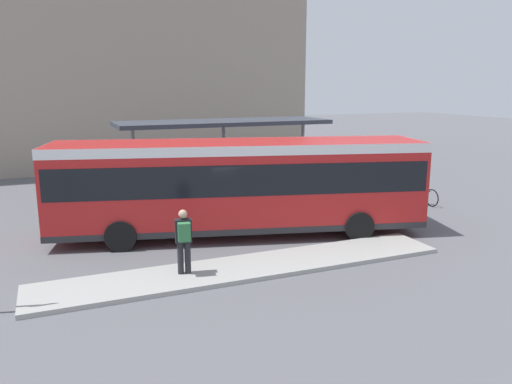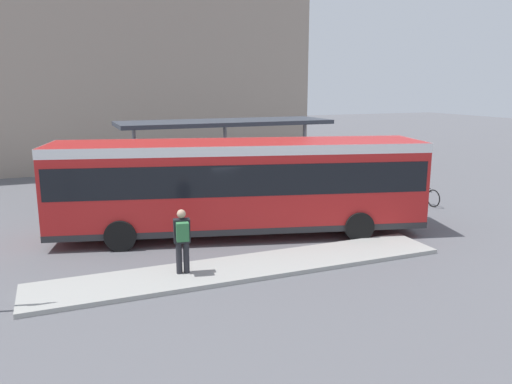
# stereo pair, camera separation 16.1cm
# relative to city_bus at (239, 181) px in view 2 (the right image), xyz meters

# --- Properties ---
(ground_plane) EXTENTS (120.00, 120.00, 0.00)m
(ground_plane) POSITION_rel_city_bus_xyz_m (-0.01, 0.00, -1.83)
(ground_plane) COLOR #5B5B60
(curb_island) EXTENTS (11.43, 1.80, 0.12)m
(curb_island) POSITION_rel_city_bus_xyz_m (-0.95, -3.17, -1.77)
(curb_island) COLOR #9E9E99
(curb_island) RESTS_ON ground_plane
(city_bus) EXTENTS (12.31, 5.51, 3.13)m
(city_bus) POSITION_rel_city_bus_xyz_m (0.00, 0.00, 0.00)
(city_bus) COLOR red
(city_bus) RESTS_ON ground_plane
(pedestrian_waiting) EXTENTS (0.45, 0.48, 1.70)m
(pedestrian_waiting) POSITION_rel_city_bus_xyz_m (-2.71, -3.11, -0.73)
(pedestrian_waiting) COLOR #232328
(pedestrian_waiting) RESTS_ON curb_island
(bicycle_black) EXTENTS (0.48, 1.73, 0.75)m
(bicycle_black) POSITION_rel_city_bus_xyz_m (8.71, 1.12, -1.46)
(bicycle_black) COLOR black
(bicycle_black) RESTS_ON ground_plane
(bicycle_green) EXTENTS (0.48, 1.70, 0.73)m
(bicycle_green) POSITION_rel_city_bus_xyz_m (8.51, 2.02, -1.46)
(bicycle_green) COLOR black
(bicycle_green) RESTS_ON ground_plane
(bicycle_red) EXTENTS (0.48, 1.54, 0.66)m
(bicycle_red) POSITION_rel_city_bus_xyz_m (8.50, 2.91, -1.50)
(bicycle_red) COLOR black
(bicycle_red) RESTS_ON ground_plane
(bicycle_white) EXTENTS (0.48, 1.62, 0.70)m
(bicycle_white) POSITION_rel_city_bus_xyz_m (8.71, 3.80, -1.48)
(bicycle_white) COLOR black
(bicycle_white) RESTS_ON ground_plane
(station_shelter) EXTENTS (9.55, 3.06, 3.37)m
(station_shelter) POSITION_rel_city_bus_xyz_m (1.65, 6.36, 1.37)
(station_shelter) COLOR #383D47
(station_shelter) RESTS_ON ground_plane
(station_building) EXTENTS (27.03, 11.36, 19.82)m
(station_building) POSITION_rel_city_bus_xyz_m (-3.42, 20.07, 8.08)
(station_building) COLOR gray
(station_building) RESTS_ON ground_plane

